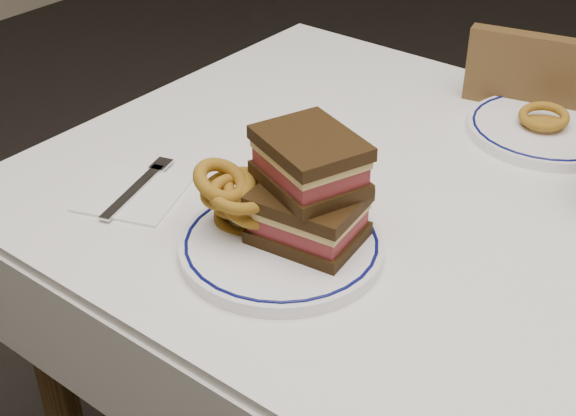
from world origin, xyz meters
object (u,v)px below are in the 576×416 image
Objects in this scene: main_plate at (282,245)px; chair_far at (565,222)px; reuben_sandwich at (309,189)px; far_plate at (546,129)px.

chair_far is at bearing 78.92° from main_plate.
reuben_sandwich reaches higher than main_plate.
chair_far is 5.54× the size of reuben_sandwich.
far_plate is (0.12, 0.47, -0.07)m from reuben_sandwich.
reuben_sandwich is 0.65× the size of far_plate.
reuben_sandwich is (0.02, 0.03, 0.07)m from main_plate.
chair_far reaches higher than far_plate.
main_plate is 1.61× the size of reuben_sandwich.
main_plate and far_plate have the same top height.
chair_far is 0.77m from reuben_sandwich.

